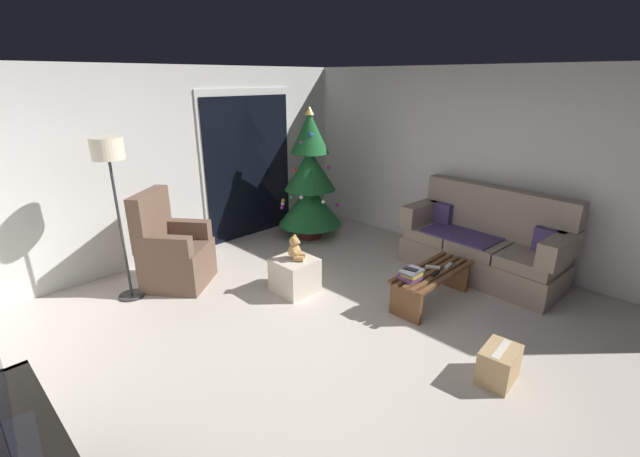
{
  "coord_description": "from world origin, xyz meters",
  "views": [
    {
      "loc": [
        -2.55,
        -2.26,
        2.35
      ],
      "look_at": [
        0.4,
        0.7,
        0.85
      ],
      "focal_mm": 23.74,
      "sensor_mm": 36.0,
      "label": 1
    }
  ],
  "objects": [
    {
      "name": "cell_phone",
      "position": [
        0.88,
        -0.13,
        0.5
      ],
      "size": [
        0.09,
        0.15,
        0.01
      ],
      "primitive_type": "cube",
      "rotation": [
        0.0,
        0.0,
        0.17
      ],
      "color": "black",
      "rests_on": "book_stack"
    },
    {
      "name": "wall_back",
      "position": [
        0.0,
        3.06,
        1.25
      ],
      "size": [
        5.72,
        0.12,
        2.5
      ],
      "primitive_type": "cube",
      "color": "silver",
      "rests_on": "ground"
    },
    {
      "name": "remote_white",
      "position": [
        1.29,
        -0.16,
        0.39
      ],
      "size": [
        0.12,
        0.16,
        0.02
      ],
      "primitive_type": "cube",
      "rotation": [
        0.0,
        0.0,
        0.51
      ],
      "color": "silver",
      "rests_on": "coffee_table"
    },
    {
      "name": "armchair",
      "position": [
        -0.54,
        2.22,
        0.4
      ],
      "size": [
        0.96,
        0.96,
        1.13
      ],
      "color": "brown",
      "rests_on": "ground"
    },
    {
      "name": "coffee_table",
      "position": [
        1.24,
        -0.19,
        0.26
      ],
      "size": [
        1.1,
        0.4,
        0.38
      ],
      "color": "brown",
      "rests_on": "ground"
    },
    {
      "name": "ground_plane",
      "position": [
        0.0,
        0.0,
        0.0
      ],
      "size": [
        7.0,
        7.0,
        0.0
      ],
      "primitive_type": "plane",
      "color": "#BCB2A8"
    },
    {
      "name": "floor_lamp",
      "position": [
        -1.05,
        2.27,
        1.51
      ],
      "size": [
        0.32,
        0.32,
        1.78
      ],
      "color": "#2D2D30",
      "rests_on": "ground"
    },
    {
      "name": "remote_silver",
      "position": [
        1.44,
        -0.26,
        0.39
      ],
      "size": [
        0.16,
        0.06,
        0.02
      ],
      "primitive_type": "cube",
      "rotation": [
        0.0,
        0.0,
        4.85
      ],
      "color": "#ADADB2",
      "rests_on": "coffee_table"
    },
    {
      "name": "wall_right",
      "position": [
        2.86,
        0.0,
        1.25
      ],
      "size": [
        0.12,
        6.0,
        2.5
      ],
      "primitive_type": "cube",
      "color": "silver",
      "rests_on": "ground"
    },
    {
      "name": "book_stack",
      "position": [
        0.88,
        -0.14,
        0.44
      ],
      "size": [
        0.25,
        0.2,
        0.11
      ],
      "color": "#6B3D7A",
      "rests_on": "coffee_table"
    },
    {
      "name": "cardboard_box_taped_mid_floor",
      "position": [
        0.5,
        -1.26,
        0.15
      ],
      "size": [
        0.37,
        0.28,
        0.3
      ],
      "color": "tan",
      "rests_on": "ground"
    },
    {
      "name": "patio_door_glass",
      "position": [
        1.16,
        2.97,
        1.05
      ],
      "size": [
        1.5,
        0.02,
        2.1
      ],
      "primitive_type": "cube",
      "color": "black",
      "rests_on": "ground"
    },
    {
      "name": "couch",
      "position": [
        2.32,
        -0.25,
        0.4
      ],
      "size": [
        0.88,
        1.98,
        1.08
      ],
      "color": "gray",
      "rests_on": "ground"
    },
    {
      "name": "remote_black",
      "position": [
        1.17,
        -0.26,
        0.39
      ],
      "size": [
        0.16,
        0.07,
        0.02
      ],
      "primitive_type": "cube",
      "rotation": [
        0.0,
        0.0,
        1.73
      ],
      "color": "black",
      "rests_on": "coffee_table"
    },
    {
      "name": "teddy_bear_honey",
      "position": [
        0.36,
        1.05,
        0.52
      ],
      "size": [
        0.21,
        0.22,
        0.29
      ],
      "color": "tan",
      "rests_on": "ottoman"
    },
    {
      "name": "patio_door_frame",
      "position": [
        1.16,
        2.99,
        1.1
      ],
      "size": [
        1.6,
        0.02,
        2.2
      ],
      "primitive_type": "cube",
      "color": "silver",
      "rests_on": "ground"
    },
    {
      "name": "christmas_tree",
      "position": [
        1.7,
        2.21,
        0.87
      ],
      "size": [
        0.96,
        0.96,
        1.97
      ],
      "color": "#4C1E19",
      "rests_on": "ground"
    },
    {
      "name": "ottoman",
      "position": [
        0.35,
        1.06,
        0.2
      ],
      "size": [
        0.44,
        0.44,
        0.4
      ],
      "primitive_type": "cube",
      "color": "beige",
      "rests_on": "ground"
    }
  ]
}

